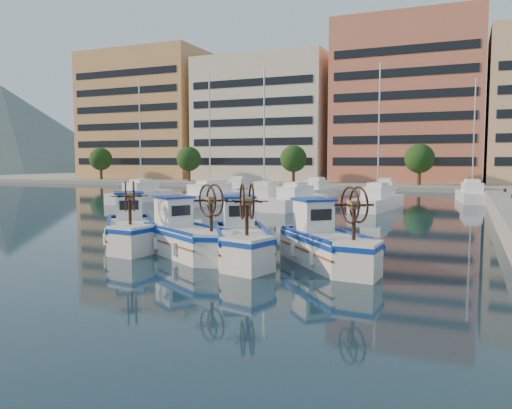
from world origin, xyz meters
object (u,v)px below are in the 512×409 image
at_px(fishing_boat_d, 326,242).
at_px(fishing_boat_a, 130,228).
at_px(fishing_boat_b, 186,235).
at_px(fishing_boat_c, 241,238).

bearing_deg(fishing_boat_d, fishing_boat_a, 136.20).
relative_size(fishing_boat_a, fishing_boat_d, 1.02).
xyz_separation_m(fishing_boat_a, fishing_boat_b, (3.52, -0.94, -0.01)).
height_order(fishing_boat_a, fishing_boat_b, fishing_boat_a).
bearing_deg(fishing_boat_b, fishing_boat_c, -55.36).
distance_m(fishing_boat_a, fishing_boat_b, 3.64).
height_order(fishing_boat_c, fishing_boat_d, fishing_boat_c).
bearing_deg(fishing_boat_b, fishing_boat_d, -53.49).
distance_m(fishing_boat_b, fishing_boat_c, 2.43).
distance_m(fishing_boat_a, fishing_boat_c, 6.00).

